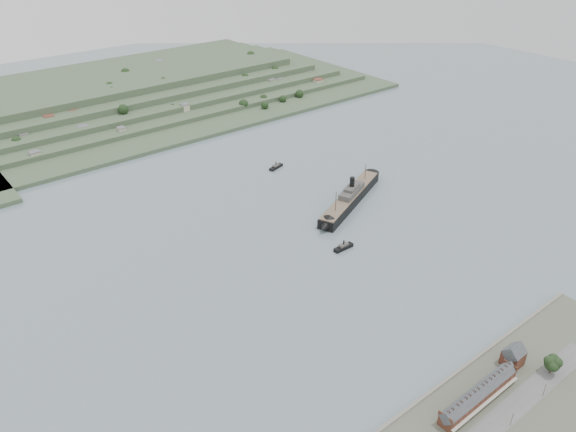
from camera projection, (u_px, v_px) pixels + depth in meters
ground at (287, 256)px, 407.55m from camera, size 1400.00×1400.00×0.00m
near_shore at (521, 416)px, 280.54m from camera, size 220.00×80.00×2.60m
terrace_row at (479, 395)px, 284.90m from camera, size 55.60×9.80×11.07m
gabled_building at (513, 356)px, 307.35m from camera, size 10.40×10.18×14.09m
far_peninsula at (104, 100)px, 683.13m from camera, size 760.00×309.00×30.00m
steamship at (349, 199)px, 472.76m from camera, size 110.00×57.20×27.98m
tugboat at (344, 247)px, 414.53m from camera, size 16.48×4.51×7.40m
ferry_east at (276, 167)px, 538.33m from camera, size 17.47×9.31×6.31m
fig_tree at (553, 363)px, 301.06m from camera, size 10.48×9.07×11.69m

